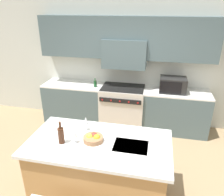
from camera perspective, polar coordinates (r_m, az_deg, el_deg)
The scene contains 11 objects.
ground_plane at distance 3.70m, azimuth -2.78°, elevation -21.57°, with size 10.00×10.00×0.00m, color #997F5B.
back_cabinetry at distance 4.84m, azimuth 3.56°, elevation 11.27°, with size 10.00×0.46×2.70m.
back_counter at distance 4.98m, azimuth 2.79°, elevation -2.30°, with size 3.68×0.62×0.92m.
range_stove at distance 4.95m, azimuth 2.75°, elevation -2.28°, with size 0.96×0.70×0.94m.
microwave at distance 4.70m, azimuth 15.59°, elevation 3.34°, with size 0.54×0.38×0.31m.
kitchen_island at distance 3.23m, azimuth -3.27°, elevation -18.13°, with size 1.89×1.01×0.94m.
wine_bottle at distance 2.93m, azimuth -13.17°, elevation -9.40°, with size 0.08×0.08×0.31m.
wine_glass_near at distance 2.88m, azimuth -9.79°, elevation -9.09°, with size 0.07×0.07×0.21m.
wine_glass_far at distance 3.14m, azimuth -6.85°, elevation -6.00°, with size 0.07×0.07×0.21m.
fruit_bowl at distance 2.95m, azimuth -4.88°, elevation -10.40°, with size 0.26×0.26×0.10m.
oil_bottle_on_counter at distance 4.84m, azimuth -4.41°, elevation 3.75°, with size 0.07×0.07×0.20m.
Camera 1 is at (0.72, -2.52, 2.61)m, focal length 35.00 mm.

